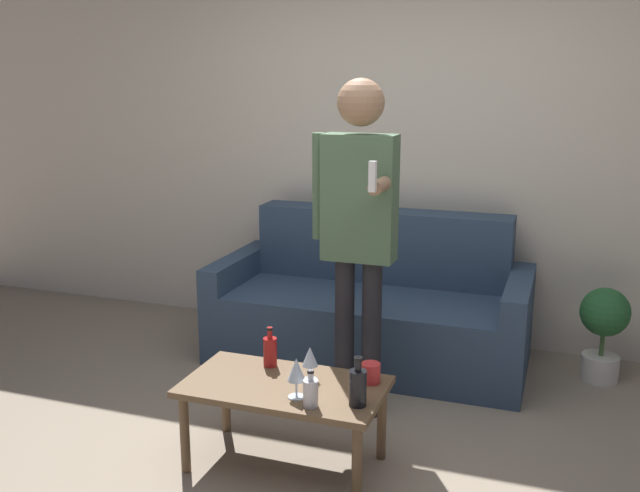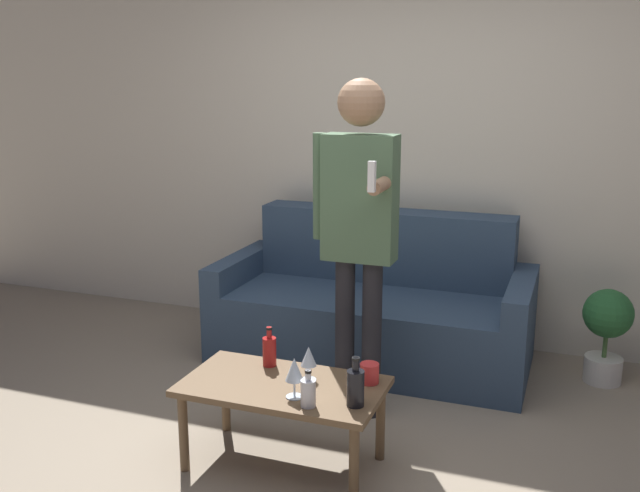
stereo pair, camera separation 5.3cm
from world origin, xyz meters
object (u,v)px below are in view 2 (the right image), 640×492
couch (374,308)px  person_standing_front (359,218)px  bottle_orange (355,387)px  coffee_table (283,394)px

couch → person_standing_front: (0.14, -0.79, 0.75)m
bottle_orange → person_standing_front: person_standing_front is taller
couch → person_standing_front: size_ratio=1.11×
couch → coffee_table: (-0.02, -1.41, 0.03)m
person_standing_front → couch: bearing=99.7°
coffee_table → person_standing_front: bearing=75.6°
bottle_orange → person_standing_front: 0.95m
coffee_table → person_standing_front: person_standing_front is taller
coffee_table → bottle_orange: size_ratio=4.20×
couch → bottle_orange: size_ratio=8.93×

